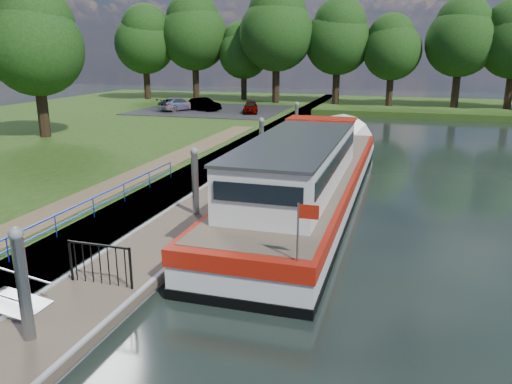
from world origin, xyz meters
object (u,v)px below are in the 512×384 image
(car_a, at_px, (251,107))
(barge, at_px, (312,175))
(car_c, at_px, (178,104))
(pontoon, at_px, (235,189))
(car_b, at_px, (204,104))

(car_a, bearing_deg, barge, -81.84)
(car_c, bearing_deg, barge, 151.40)
(pontoon, distance_m, car_a, 24.28)
(pontoon, distance_m, car_b, 26.66)
(pontoon, height_order, barge, barge)
(pontoon, relative_size, barge, 1.42)
(pontoon, height_order, car_b, car_b)
(barge, xyz_separation_m, car_c, (-17.42, 23.42, 0.37))
(car_c, bearing_deg, pontoon, 145.29)
(pontoon, bearing_deg, car_b, 115.45)
(car_a, xyz_separation_m, car_c, (-7.35, 0.07, 0.07))
(barge, bearing_deg, car_a, 113.33)
(barge, xyz_separation_m, car_b, (-15.04, 24.02, 0.35))
(pontoon, bearing_deg, car_a, 105.48)
(barge, height_order, car_b, barge)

